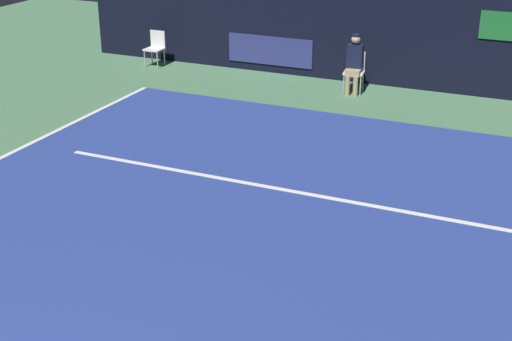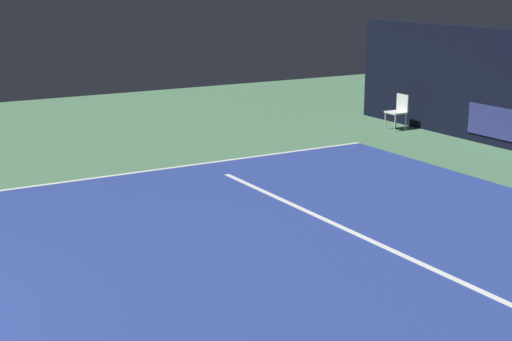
% 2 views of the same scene
% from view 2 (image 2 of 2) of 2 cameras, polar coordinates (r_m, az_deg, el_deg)
% --- Properties ---
extents(ground_plane, '(30.05, 30.05, 0.00)m').
position_cam_2_polar(ground_plane, '(10.34, -2.80, -6.43)').
color(ground_plane, '#4C7A56').
extents(court_surface, '(9.67, 12.21, 0.01)m').
position_cam_2_polar(court_surface, '(10.33, -2.80, -6.40)').
color(court_surface, navy).
rests_on(court_surface, ground).
extents(line_sideline_right, '(0.10, 12.21, 0.01)m').
position_cam_2_polar(line_sideline_right, '(14.55, -11.57, -0.50)').
color(line_sideline_right, white).
rests_on(line_sideline_right, court_surface).
extents(line_service, '(7.54, 0.10, 0.01)m').
position_cam_2_polar(line_service, '(11.41, 6.78, -4.41)').
color(line_service, white).
rests_on(line_service, court_surface).
extents(courtside_chair_near, '(0.44, 0.42, 0.88)m').
position_cam_2_polar(courtside_chair_near, '(19.10, 10.70, 4.53)').
color(courtside_chair_near, white).
rests_on(courtside_chair_near, ground).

